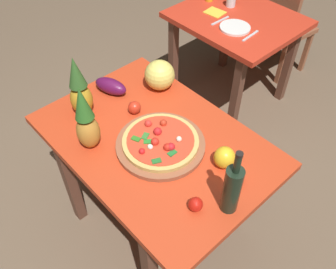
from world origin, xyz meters
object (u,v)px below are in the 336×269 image
object	(u,v)px
tomato_beside_pepper	(196,204)
tomato_near_board	(134,107)
bell_pepper	(224,157)
eggplant	(111,86)
pizza	(160,141)
pineapple_right	(86,122)
pizza_board	(161,145)
dining_chair	(282,25)
melon	(160,75)
fork_utensil	(220,21)
pineapple_left	(79,90)
dinner_plate	(235,28)
knife_utensil	(250,36)
drinking_glass_water	(231,0)
background_table	(235,32)
napkin_folded	(215,12)
display_table	(155,152)
wine_bottle	(232,189)
tomato_by_bottle	(238,177)

from	to	relation	value
tomato_beside_pepper	tomato_near_board	size ratio (longest dim) A/B	0.91
bell_pepper	eggplant	world-z (taller)	bell_pepper
pizza	tomato_near_board	world-z (taller)	pizza
pineapple_right	pizza_board	bearing A→B (deg)	46.18
dining_chair	pineapple_right	bearing A→B (deg)	104.64
melon	fork_utensil	world-z (taller)	melon
tomato_beside_pepper	dining_chair	bearing A→B (deg)	114.15
tomato_near_board	fork_utensil	xyz separation A→B (m)	(-0.34, 1.07, -0.03)
pineapple_left	pineapple_right	world-z (taller)	pineapple_right
dinner_plate	knife_utensil	distance (m)	0.14
pizza	dinner_plate	distance (m)	1.24
dinner_plate	pizza	bearing A→B (deg)	-67.13
dinner_plate	tomato_near_board	bearing A→B (deg)	-79.49
dining_chair	drinking_glass_water	xyz separation A→B (m)	(-0.18, -0.53, 0.33)
background_table	pizza_board	xyz separation A→B (m)	(0.58, -1.28, 0.14)
napkin_folded	tomato_beside_pepper	bearing A→B (deg)	-50.41
display_table	wine_bottle	size ratio (longest dim) A/B	3.38
pizza	tomato_near_board	bearing A→B (deg)	167.36
pizza_board	tomato_beside_pepper	xyz separation A→B (m)	(0.37, -0.13, 0.02)
tomato_near_board	drinking_glass_water	world-z (taller)	drinking_glass_water
bell_pepper	tomato_beside_pepper	bearing A→B (deg)	-73.61
tomato_beside_pepper	knife_utensil	distance (m)	1.45
tomato_near_board	eggplant	bearing A→B (deg)	178.19
wine_bottle	napkin_folded	bearing A→B (deg)	134.29
dining_chair	eggplant	distance (m)	1.86
display_table	eggplant	distance (m)	0.47
dining_chair	tomato_beside_pepper	xyz separation A→B (m)	(0.91, -2.02, 0.32)
pizza	fork_utensil	distance (m)	1.30
drinking_glass_water	dining_chair	bearing A→B (deg)	70.65
wine_bottle	tomato_near_board	bearing A→B (deg)	173.82
eggplant	tomato_by_bottle	xyz separation A→B (m)	(0.90, 0.05, -0.01)
pizza_board	tomato_near_board	distance (m)	0.29
dining_chair	tomato_beside_pepper	size ratio (longest dim) A/B	13.27
eggplant	napkin_folded	world-z (taller)	eggplant
tomato_by_bottle	melon	bearing A→B (deg)	165.57
pizza	eggplant	world-z (taller)	eggplant
pineapple_left	knife_utensil	size ratio (longest dim) A/B	1.98
tomato_beside_pepper	dinner_plate	distance (m)	1.52
tomato_beside_pepper	tomato_by_bottle	bearing A→B (deg)	83.48
dining_chair	pizza	bearing A→B (deg)	112.56
tomato_near_board	fork_utensil	size ratio (longest dim) A/B	0.39
tomato_near_board	fork_utensil	distance (m)	1.13
tomato_beside_pepper	napkin_folded	distance (m)	1.73
display_table	knife_utensil	distance (m)	1.16
tomato_by_bottle	pineapple_right	bearing A→B (deg)	-150.14
tomato_near_board	napkin_folded	distance (m)	1.23
pineapple_left	dinner_plate	xyz separation A→B (m)	(-0.01, 1.28, -0.15)
display_table	pineapple_left	distance (m)	0.51
dining_chair	tomato_near_board	xyz separation A→B (m)	(0.26, -1.83, 0.32)
pineapple_left	fork_utensil	bearing A→B (deg)	96.82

